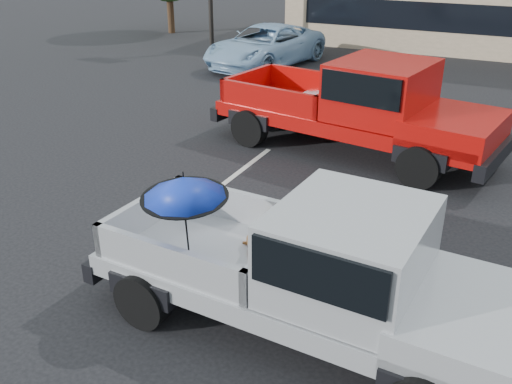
# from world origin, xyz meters

# --- Properties ---
(ground) EXTENTS (90.00, 90.00, 0.00)m
(ground) POSITION_xyz_m (0.00, 0.00, 0.00)
(ground) COLOR black
(ground) RESTS_ON ground
(stripe_left) EXTENTS (0.12, 5.00, 0.01)m
(stripe_left) POSITION_xyz_m (-3.00, 2.00, 0.00)
(stripe_left) COLOR silver
(stripe_left) RESTS_ON ground
(silver_pickup) EXTENTS (5.81, 2.41, 2.06)m
(silver_pickup) POSITION_xyz_m (0.46, -1.28, 1.05)
(silver_pickup) COLOR black
(silver_pickup) RESTS_ON ground
(red_pickup) EXTENTS (6.82, 3.30, 2.15)m
(red_pickup) POSITION_xyz_m (-0.83, 5.19, 1.18)
(red_pickup) COLOR black
(red_pickup) RESTS_ON ground
(silver_sedan) EXTENTS (4.28, 2.37, 1.34)m
(silver_sedan) POSITION_xyz_m (-0.79, 6.50, 0.67)
(silver_sedan) COLOR #ACADB3
(silver_sedan) RESTS_ON ground
(blue_suv) EXTENTS (3.32, 5.61, 1.46)m
(blue_suv) POSITION_xyz_m (-6.81, 12.43, 0.73)
(blue_suv) COLOR #95BCDE
(blue_suv) RESTS_ON ground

